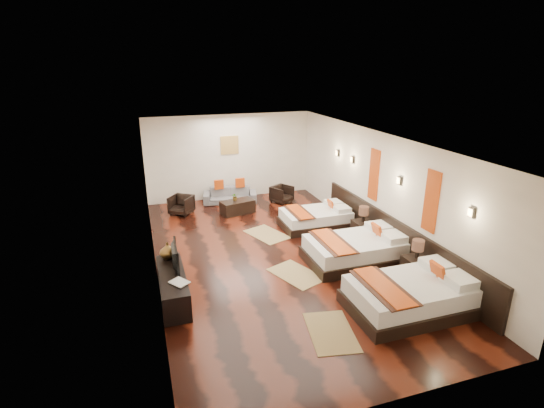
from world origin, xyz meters
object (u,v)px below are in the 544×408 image
object	(u,v)px
table_plant	(235,196)
armchair_left	(181,205)
coffee_table	(238,207)
book	(174,285)
nightstand_b	(362,228)
figurine	(168,251)
bed_mid	(356,249)
tv_console	(173,286)
bed_near	(412,295)
armchair_right	(282,194)
tv	(172,256)
bed_far	(316,218)
nightstand_a	(415,266)
sofa	(230,195)

from	to	relation	value
table_plant	armchair_left	bearing A→B (deg)	165.92
coffee_table	book	bearing A→B (deg)	-115.94
nightstand_b	figurine	bearing A→B (deg)	-172.37
bed_mid	tv_console	distance (m)	4.21
tv_console	bed_near	bearing A→B (deg)	-22.57
armchair_left	table_plant	size ratio (longest dim) A/B	2.63
figurine	armchair_right	size ratio (longest dim) A/B	0.57
tv	armchair_left	bearing A→B (deg)	-6.40
bed_far	tv_console	distance (m)	4.93
book	table_plant	distance (m)	5.37
bed_near	book	size ratio (longest dim) A/B	6.68
bed_far	tv	distance (m)	4.78
book	coffee_table	xyz separation A→B (m)	(2.34, 4.80, -0.37)
figurine	nightstand_b	bearing A→B (deg)	7.63
bed_mid	armchair_left	distance (m)	5.66
tv_console	table_plant	distance (m)	4.95
bed_mid	tv	size ratio (longest dim) A/B	2.67
tv	bed_near	bearing A→B (deg)	-114.07
nightstand_a	figurine	size ratio (longest dim) A/B	2.64
figurine	coffee_table	bearing A→B (deg)	57.13
armchair_left	figurine	bearing A→B (deg)	-63.73
tv	table_plant	size ratio (longest dim) A/B	3.51
tv_console	sofa	world-z (taller)	tv_console
armchair_right	tv_console	bearing A→B (deg)	-159.88
tv_console	sofa	bearing A→B (deg)	66.48
sofa	table_plant	bearing A→B (deg)	-81.18
bed_near	tv	distance (m)	4.64
bed_far	tv	xyz separation A→B (m)	(-4.14, -2.33, 0.54)
bed_far	armchair_right	bearing A→B (deg)	95.99
armchair_left	table_plant	world-z (taller)	table_plant
tv	coffee_table	distance (m)	4.69
bed_mid	table_plant	world-z (taller)	bed_mid
nightstand_b	armchair_left	bearing A→B (deg)	141.20
bed_far	armchair_left	distance (m)	4.12
tv_console	bed_far	bearing A→B (deg)	31.74
bed_far	nightstand_b	distance (m)	1.44
armchair_left	coffee_table	size ratio (longest dim) A/B	0.63
nightstand_b	book	distance (m)	5.28
nightstand_b	armchair_left	distance (m)	5.45
nightstand_b	coffee_table	distance (m)	3.94
bed_near	armchair_left	bearing A→B (deg)	118.21
sofa	coffee_table	xyz separation A→B (m)	(0.00, -1.05, -0.05)
bed_near	tv_console	distance (m)	4.55
bed_mid	figurine	xyz separation A→B (m)	(-4.20, 0.37, 0.43)
nightstand_a	tv_console	distance (m)	5.02
nightstand_a	table_plant	distance (m)	5.86
armchair_left	tv_console	bearing A→B (deg)	-62.32
bed_far	tv_console	bearing A→B (deg)	-148.26
nightstand_a	tv	bearing A→B (deg)	167.33
bed_far	figurine	xyz separation A→B (m)	(-4.19, -1.89, 0.47)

